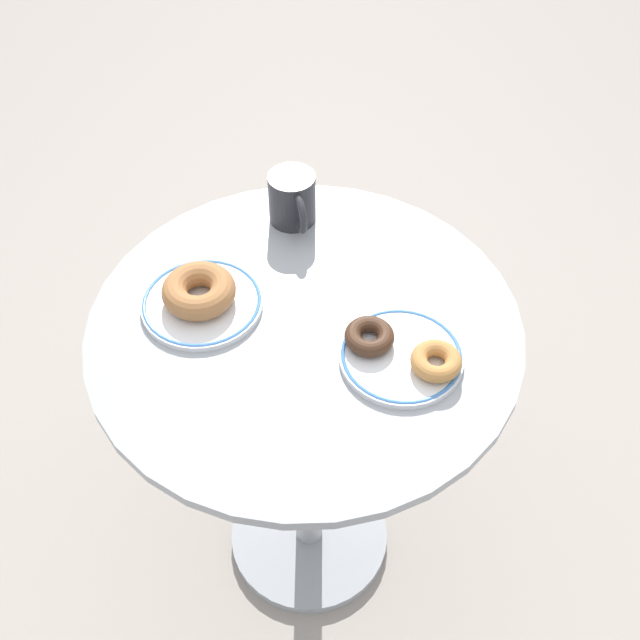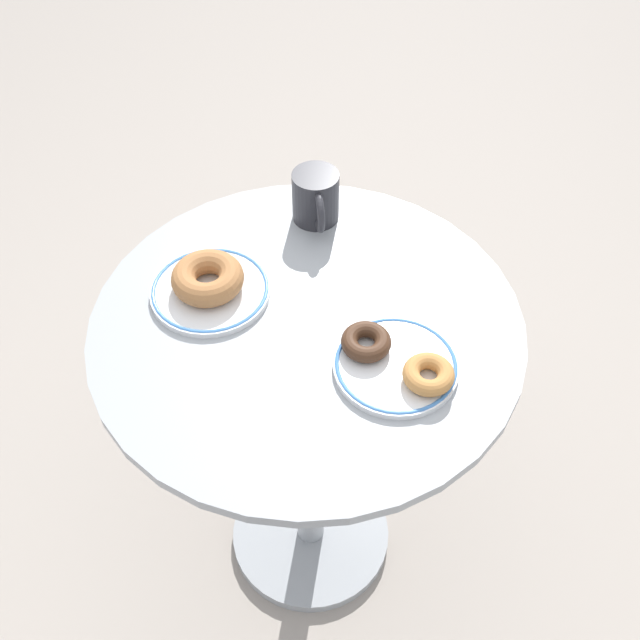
{
  "view_description": "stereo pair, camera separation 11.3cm",
  "coord_description": "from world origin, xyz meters",
  "views": [
    {
      "loc": [
        0.36,
        -0.68,
        1.58
      ],
      "look_at": [
        0.03,
        -0.01,
        0.73
      ],
      "focal_mm": 43.75,
      "sensor_mm": 36.0,
      "label": 1
    },
    {
      "loc": [
        0.46,
        -0.62,
        1.58
      ],
      "look_at": [
        0.03,
        -0.01,
        0.73
      ],
      "focal_mm": 43.75,
      "sensor_mm": 36.0,
      "label": 2
    }
  ],
  "objects": [
    {
      "name": "donut_old_fashioned",
      "position": [
        0.21,
        0.0,
        0.73
      ],
      "size": [
        0.1,
        0.1,
        0.02
      ],
      "primitive_type": "torus",
      "rotation": [
        0.0,
        0.0,
        3.88
      ],
      "color": "#BC7F42",
      "rests_on": "plate_right"
    },
    {
      "name": "donut_cinnamon",
      "position": [
        -0.16,
        -0.04,
        0.74
      ],
      "size": [
        0.13,
        0.13,
        0.04
      ],
      "primitive_type": "torus",
      "rotation": [
        0.0,
        0.0,
        1.73
      ],
      "color": "#A36B3D",
      "rests_on": "plate_left"
    },
    {
      "name": "ground_plane",
      "position": [
        0.0,
        0.0,
        -0.01
      ],
      "size": [
        7.0,
        7.0,
        0.02
      ],
      "primitive_type": "cube",
      "color": "#9E9389"
    },
    {
      "name": "donut_chocolate",
      "position": [
        0.1,
        -0.0,
        0.73
      ],
      "size": [
        0.1,
        0.1,
        0.02
      ],
      "primitive_type": "torus",
      "rotation": [
        0.0,
        0.0,
        1.08
      ],
      "color": "#422819",
      "rests_on": "plate_right"
    },
    {
      "name": "plate_right",
      "position": [
        0.16,
        0.0,
        0.71
      ],
      "size": [
        0.18,
        0.18,
        0.01
      ],
      "color": "white",
      "rests_on": "cafe_table"
    },
    {
      "name": "coffee_mug",
      "position": [
        -0.12,
        0.2,
        0.75
      ],
      "size": [
        0.1,
        0.1,
        0.09
      ],
      "color": "#28282D",
      "rests_on": "cafe_table"
    },
    {
      "name": "cafe_table",
      "position": [
        0.0,
        0.0,
        0.49
      ],
      "size": [
        0.66,
        0.66,
        0.71
      ],
      "color": "#999EA3",
      "rests_on": "ground"
    },
    {
      "name": "plate_left",
      "position": [
        -0.16,
        -0.04,
        0.71
      ],
      "size": [
        0.19,
        0.19,
        0.01
      ],
      "color": "white",
      "rests_on": "cafe_table"
    }
  ]
}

